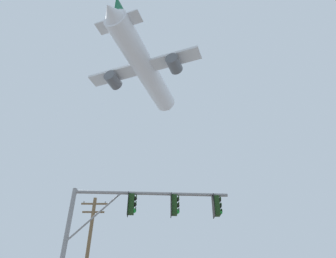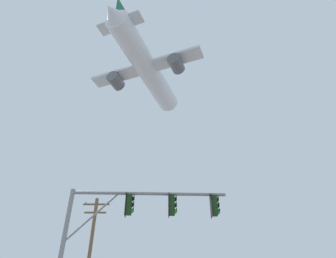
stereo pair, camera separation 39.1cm
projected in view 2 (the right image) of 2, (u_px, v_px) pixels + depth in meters
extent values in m
cylinder|color=gray|center=(148.00, 194.00, 13.49)|extent=(7.02, 0.43, 0.15)
cylinder|color=gray|center=(91.00, 216.00, 12.81)|extent=(2.17, 0.16, 2.22)
cube|color=#193814|center=(213.00, 206.00, 13.31)|extent=(0.27, 0.33, 0.90)
cylinder|color=#193814|center=(212.00, 195.00, 13.59)|extent=(0.05, 0.05, 0.12)
cube|color=black|center=(210.00, 206.00, 13.30)|extent=(0.04, 0.46, 1.04)
sphere|color=black|center=(216.00, 200.00, 13.46)|extent=(0.20, 0.20, 0.20)
cylinder|color=#193814|center=(217.00, 199.00, 13.50)|extent=(0.05, 0.21, 0.21)
sphere|color=black|center=(216.00, 206.00, 13.31)|extent=(0.20, 0.20, 0.20)
cylinder|color=#193814|center=(218.00, 205.00, 13.34)|extent=(0.05, 0.21, 0.21)
sphere|color=green|center=(217.00, 212.00, 13.15)|extent=(0.20, 0.20, 0.20)
cylinder|color=#193814|center=(218.00, 211.00, 13.19)|extent=(0.05, 0.21, 0.21)
cube|color=#193814|center=(171.00, 205.00, 13.24)|extent=(0.27, 0.33, 0.90)
cylinder|color=#193814|center=(171.00, 194.00, 13.52)|extent=(0.05, 0.05, 0.12)
cube|color=black|center=(168.00, 205.00, 13.23)|extent=(0.04, 0.46, 1.04)
sphere|color=black|center=(174.00, 199.00, 13.39)|extent=(0.20, 0.20, 0.20)
cylinder|color=#193814|center=(175.00, 198.00, 13.43)|extent=(0.05, 0.21, 0.21)
sphere|color=black|center=(174.00, 205.00, 13.24)|extent=(0.20, 0.20, 0.20)
cylinder|color=#193814|center=(175.00, 204.00, 13.27)|extent=(0.05, 0.21, 0.21)
sphere|color=green|center=(174.00, 211.00, 13.08)|extent=(0.20, 0.20, 0.20)
cylinder|color=#193814|center=(175.00, 210.00, 13.12)|extent=(0.05, 0.21, 0.21)
cube|color=#193814|center=(128.00, 204.00, 13.17)|extent=(0.27, 0.33, 0.90)
cylinder|color=#193814|center=(129.00, 194.00, 13.45)|extent=(0.05, 0.05, 0.12)
cube|color=black|center=(125.00, 204.00, 13.16)|extent=(0.04, 0.46, 1.04)
sphere|color=black|center=(131.00, 199.00, 13.32)|extent=(0.20, 0.20, 0.20)
cylinder|color=#193814|center=(133.00, 197.00, 13.36)|extent=(0.05, 0.21, 0.21)
sphere|color=black|center=(131.00, 205.00, 13.17)|extent=(0.20, 0.20, 0.20)
cylinder|color=#193814|center=(132.00, 203.00, 13.20)|extent=(0.05, 0.21, 0.21)
sphere|color=green|center=(131.00, 211.00, 13.02)|extent=(0.20, 0.20, 0.20)
cylinder|color=#193814|center=(132.00, 210.00, 13.05)|extent=(0.05, 0.21, 0.21)
cube|color=brown|center=(95.00, 204.00, 24.66)|extent=(2.20, 0.12, 0.12)
cube|color=brown|center=(94.00, 212.00, 24.27)|extent=(1.80, 0.12, 0.12)
cylinder|color=gray|center=(85.00, 203.00, 24.72)|extent=(0.10, 0.10, 0.18)
cylinder|color=gray|center=(106.00, 203.00, 24.73)|extent=(0.10, 0.10, 0.18)
cylinder|color=white|center=(146.00, 68.00, 49.42)|extent=(10.92, 20.56, 3.67)
cone|color=white|center=(170.00, 107.00, 58.35)|extent=(4.16, 3.62, 3.48)
cone|color=white|center=(112.00, 12.00, 40.58)|extent=(3.74, 3.27, 3.12)
cube|color=silver|center=(144.00, 68.00, 48.67)|extent=(19.07, 9.43, 0.41)
cylinder|color=#595B60|center=(115.00, 81.00, 49.71)|extent=(2.92, 3.31, 2.06)
cylinder|color=#595B60|center=(175.00, 64.00, 46.43)|extent=(2.92, 3.31, 2.06)
cube|color=#0C5933|center=(121.00, 17.00, 43.59)|extent=(1.42, 3.09, 4.36)
cube|color=silver|center=(120.00, 23.00, 42.47)|extent=(7.16, 4.42, 0.23)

